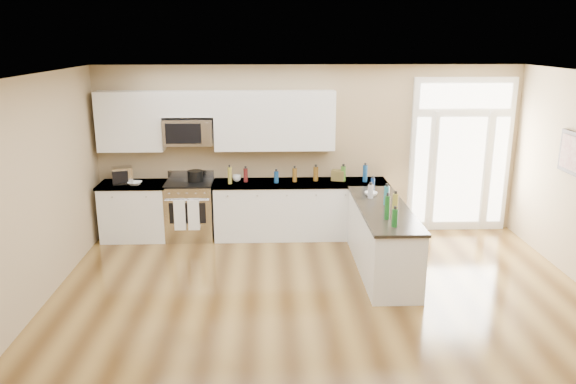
% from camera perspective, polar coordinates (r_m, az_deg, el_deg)
% --- Properties ---
extents(ground, '(8.00, 8.00, 0.00)m').
position_cam_1_polar(ground, '(6.14, 4.75, -16.27)').
color(ground, '#4C3215').
extents(room_shell, '(8.00, 8.00, 8.00)m').
position_cam_1_polar(room_shell, '(5.44, 5.15, -0.78)').
color(room_shell, tan).
rests_on(room_shell, ground).
extents(back_cabinet_left, '(1.10, 0.66, 0.94)m').
position_cam_1_polar(back_cabinet_left, '(9.56, -15.23, -2.04)').
color(back_cabinet_left, white).
rests_on(back_cabinet_left, ground).
extents(back_cabinet_right, '(2.85, 0.66, 0.94)m').
position_cam_1_polar(back_cabinet_right, '(9.32, 1.26, -1.94)').
color(back_cabinet_right, white).
rests_on(back_cabinet_right, ground).
extents(peninsula_cabinet, '(0.69, 2.32, 0.94)m').
position_cam_1_polar(peninsula_cabinet, '(8.09, 9.53, -4.93)').
color(peninsula_cabinet, white).
rests_on(peninsula_cabinet, ground).
extents(upper_cabinet_left, '(1.04, 0.33, 0.95)m').
position_cam_1_polar(upper_cabinet_left, '(9.38, -15.74, 6.93)').
color(upper_cabinet_left, white).
rests_on(upper_cabinet_left, room_shell).
extents(upper_cabinet_right, '(1.94, 0.33, 0.95)m').
position_cam_1_polar(upper_cabinet_right, '(9.11, -1.37, 7.26)').
color(upper_cabinet_right, white).
rests_on(upper_cabinet_right, room_shell).
extents(upper_cabinet_short, '(0.82, 0.33, 0.40)m').
position_cam_1_polar(upper_cabinet_short, '(9.17, -10.14, 8.81)').
color(upper_cabinet_short, white).
rests_on(upper_cabinet_short, room_shell).
extents(microwave, '(0.78, 0.41, 0.42)m').
position_cam_1_polar(microwave, '(9.19, -10.05, 6.06)').
color(microwave, silver).
rests_on(microwave, room_shell).
extents(entry_door, '(1.70, 0.10, 2.60)m').
position_cam_1_polar(entry_door, '(9.88, 17.10, 3.56)').
color(entry_door, white).
rests_on(entry_door, ground).
extents(wall_art_near, '(0.05, 0.58, 0.58)m').
position_cam_1_polar(wall_art_near, '(8.60, 26.84, 3.58)').
color(wall_art_near, black).
rests_on(wall_art_near, room_shell).
extents(kitchen_range, '(0.76, 0.68, 1.08)m').
position_cam_1_polar(kitchen_range, '(9.38, -9.90, -1.79)').
color(kitchen_range, silver).
rests_on(kitchen_range, ground).
extents(stockpot, '(0.26, 0.26, 0.19)m').
position_cam_1_polar(stockpot, '(9.27, -9.39, 1.66)').
color(stockpot, black).
rests_on(stockpot, kitchen_range).
extents(toaster_oven, '(0.37, 0.33, 0.27)m').
position_cam_1_polar(toaster_oven, '(9.42, -16.48, 1.63)').
color(toaster_oven, silver).
rests_on(toaster_oven, back_cabinet_left).
extents(cardboard_box, '(0.24, 0.20, 0.17)m').
position_cam_1_polar(cardboard_box, '(9.29, 5.10, 1.70)').
color(cardboard_box, brown).
rests_on(cardboard_box, back_cabinet_right).
extents(bowl_left, '(0.24, 0.24, 0.05)m').
position_cam_1_polar(bowl_left, '(9.30, -15.30, 0.86)').
color(bowl_left, white).
rests_on(bowl_left, back_cabinet_left).
extents(bowl_peninsula, '(0.23, 0.23, 0.06)m').
position_cam_1_polar(bowl_peninsula, '(8.45, 8.42, -0.19)').
color(bowl_peninsula, white).
rests_on(bowl_peninsula, peninsula_cabinet).
extents(cup_counter, '(0.17, 0.17, 0.11)m').
position_cam_1_polar(cup_counter, '(9.23, -5.23, 1.41)').
color(cup_counter, white).
rests_on(cup_counter, back_cabinet_right).
extents(counter_bottles, '(2.41, 2.43, 0.31)m').
position_cam_1_polar(counter_bottles, '(8.51, 5.01, 0.69)').
color(counter_bottles, '#19591E').
rests_on(counter_bottles, back_cabinet_right).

